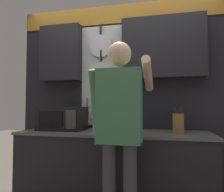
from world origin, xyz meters
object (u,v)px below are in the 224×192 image
at_px(microwave, 62,118).
at_px(person, 120,121).
at_px(knife_block, 178,123).
at_px(utensil_crock, 98,124).

relative_size(microwave, person, 0.31).
bearing_deg(microwave, knife_block, 0.02).
relative_size(knife_block, person, 0.16).
bearing_deg(person, microwave, 146.68).
height_order(utensil_crock, person, person).
bearing_deg(utensil_crock, microwave, -179.92).
distance_m(knife_block, utensil_crock, 0.89).
height_order(knife_block, person, person).
bearing_deg(utensil_crock, knife_block, -0.01).
bearing_deg(person, knife_block, 45.09).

